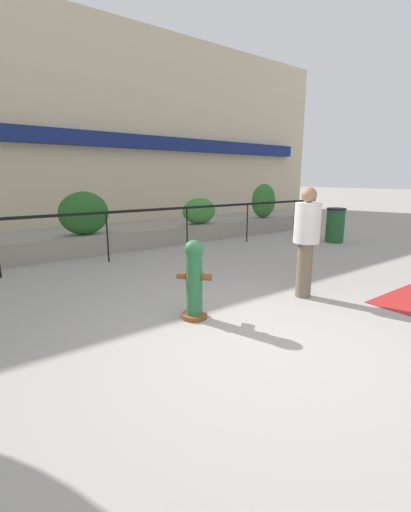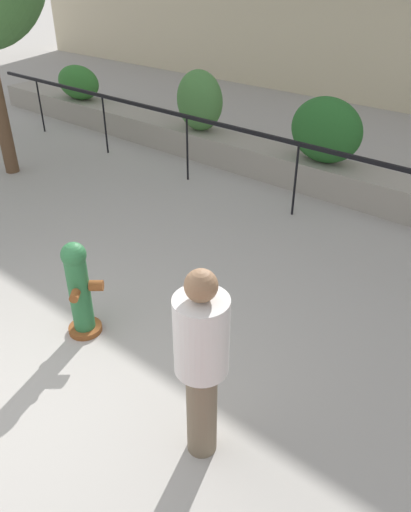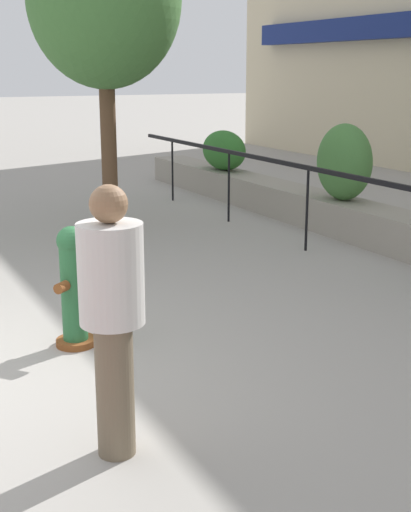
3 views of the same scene
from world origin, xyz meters
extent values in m
cylinder|color=black|center=(-6.43, 4.90, 0.57)|extent=(0.04, 0.04, 1.15)
cylinder|color=black|center=(-4.29, 4.90, 0.57)|extent=(0.04, 0.04, 1.15)
cylinder|color=black|center=(-2.14, 4.90, 0.57)|extent=(0.04, 0.04, 1.15)
ellipsoid|color=#2D6B28|center=(-6.46, 6.00, 0.88)|extent=(1.22, 0.66, 0.75)
ellipsoid|color=#427538|center=(-2.79, 6.00, 1.06)|extent=(0.97, 0.69, 1.12)
cylinder|color=brown|center=(-0.26, 1.10, 0.03)|extent=(0.50, 0.50, 0.06)
cylinder|color=#286638|center=(-0.26, 1.10, 0.48)|extent=(0.31, 0.31, 0.85)
sphere|color=#286638|center=(-0.26, 1.10, 0.95)|extent=(0.25, 0.25, 0.25)
cylinder|color=brown|center=(-0.12, 1.22, 0.59)|extent=(0.18, 0.18, 0.11)
cylinder|color=brown|center=(-0.14, 0.97, 0.59)|extent=(0.15, 0.15, 0.09)
cylinder|color=brown|center=(-0.37, 1.24, 0.59)|extent=(0.15, 0.15, 0.09)
cylinder|color=brown|center=(-4.87, 3.12, 1.16)|extent=(0.24, 0.24, 2.33)
cylinder|color=brown|center=(1.65, 0.78, 0.44)|extent=(0.33, 0.33, 0.88)
cylinder|color=silver|center=(1.65, 0.78, 1.19)|extent=(0.54, 0.54, 0.62)
sphere|color=#8C6647|center=(1.65, 0.78, 1.61)|extent=(0.23, 0.23, 0.23)
camera|label=1|loc=(-2.73, -2.50, 1.86)|focal=24.00mm
camera|label=2|loc=(3.37, -1.25, 3.49)|focal=35.00mm
camera|label=3|loc=(5.54, -0.59, 2.37)|focal=50.00mm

